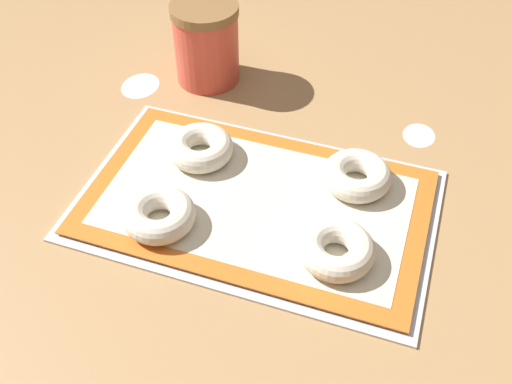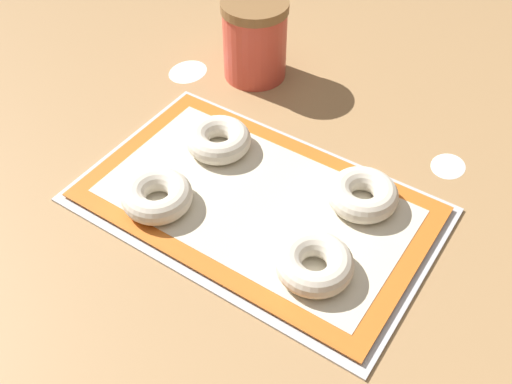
# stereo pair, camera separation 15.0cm
# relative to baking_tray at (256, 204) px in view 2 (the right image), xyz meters

# --- Properties ---
(ground_plane) EXTENTS (2.80, 2.80, 0.00)m
(ground_plane) POSITION_rel_baking_tray_xyz_m (0.02, 0.01, -0.00)
(ground_plane) COLOR #A87F51
(baking_tray) EXTENTS (0.50, 0.31, 0.01)m
(baking_tray) POSITION_rel_baking_tray_xyz_m (0.00, 0.00, 0.00)
(baking_tray) COLOR silver
(baking_tray) RESTS_ON ground_plane
(baking_mat) EXTENTS (0.48, 0.29, 0.00)m
(baking_mat) POSITION_rel_baking_tray_xyz_m (-0.00, -0.00, 0.01)
(baking_mat) COLOR orange
(baking_mat) RESTS_ON baking_tray
(bagel_front_left) EXTENTS (0.10, 0.10, 0.03)m
(bagel_front_left) POSITION_rel_baking_tray_xyz_m (-0.11, -0.08, 0.02)
(bagel_front_left) COLOR silver
(bagel_front_left) RESTS_ON baking_mat
(bagel_front_right) EXTENTS (0.10, 0.10, 0.03)m
(bagel_front_right) POSITION_rel_baking_tray_xyz_m (0.13, -0.06, 0.02)
(bagel_front_right) COLOR silver
(bagel_front_right) RESTS_ON baking_mat
(bagel_back_left) EXTENTS (0.10, 0.10, 0.03)m
(bagel_back_left) POSITION_rel_baking_tray_xyz_m (-0.11, 0.06, 0.02)
(bagel_back_left) COLOR silver
(bagel_back_left) RESTS_ON baking_mat
(bagel_back_right) EXTENTS (0.10, 0.10, 0.03)m
(bagel_back_right) POSITION_rel_baking_tray_xyz_m (0.13, 0.08, 0.02)
(bagel_back_right) COLOR silver
(bagel_back_right) RESTS_ON baking_mat
(flour_canister) EXTENTS (0.12, 0.12, 0.14)m
(flour_canister) POSITION_rel_baking_tray_xyz_m (-0.18, 0.27, 0.07)
(flour_canister) COLOR #DB4C3D
(flour_canister) RESTS_ON ground_plane
(flour_patch_near) EXTENTS (0.06, 0.08, 0.00)m
(flour_patch_near) POSITION_rel_baking_tray_xyz_m (-0.29, 0.21, -0.00)
(flour_patch_near) COLOR white
(flour_patch_near) RESTS_ON ground_plane
(flour_patch_far) EXTENTS (0.05, 0.06, 0.00)m
(flour_patch_far) POSITION_rel_baking_tray_xyz_m (0.20, 0.23, -0.00)
(flour_patch_far) COLOR white
(flour_patch_far) RESTS_ON ground_plane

